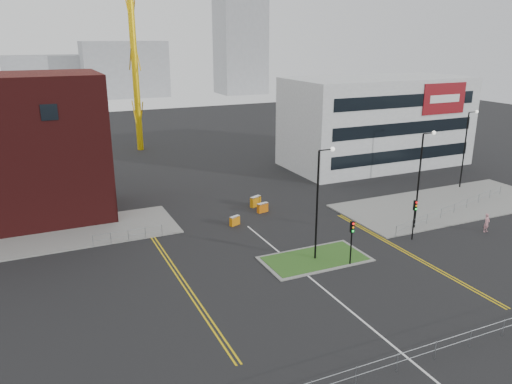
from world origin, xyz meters
TOP-DOWN VIEW (x-y plane):
  - ground at (0.00, 0.00)m, footprint 200.00×200.00m
  - pavement_left at (-20.00, 22.00)m, footprint 28.00×8.00m
  - pavement_right at (22.00, 14.00)m, footprint 24.00×10.00m
  - island_kerb at (2.00, 8.00)m, footprint 8.60×4.60m
  - grass_island at (2.00, 8.00)m, footprint 8.00×4.00m
  - office_block at (26.01, 31.97)m, footprint 25.00×12.20m
  - streetlamp_island at (2.22, 8.00)m, footprint 1.46×0.36m
  - streetlamp_right_near at (14.22, 10.00)m, footprint 1.46×0.36m
  - streetlamp_right_far at (28.22, 18.00)m, footprint 1.46×0.36m
  - traffic_light_island at (4.00, 5.98)m, footprint 0.28×0.33m
  - traffic_light_right at (12.00, 7.98)m, footprint 0.28×0.33m
  - railing_front at (0.00, -6.00)m, footprint 24.05×0.05m
  - railing_left at (-11.00, 18.00)m, footprint 6.05×0.05m
  - railing_right at (20.50, 11.50)m, footprint 19.05×5.05m
  - centre_line at (0.00, 2.00)m, footprint 0.15×30.00m
  - yellow_left_a at (-9.00, 10.00)m, footprint 0.12×24.00m
  - yellow_left_b at (-8.70, 10.00)m, footprint 0.12×24.00m
  - yellow_right_a at (9.50, 6.00)m, footprint 0.12×20.00m
  - yellow_right_b at (9.80, 6.00)m, footprint 0.12×20.00m
  - skyline_b at (10.00, 130.00)m, footprint 24.00×12.00m
  - skyline_c at (45.00, 125.00)m, footprint 14.00×12.00m
  - skyline_d at (-8.00, 140.00)m, footprint 30.00×12.00m
  - pedestrian at (19.45, 6.60)m, footprint 0.70×0.51m
  - barrier_left at (-1.00, 17.81)m, footprint 1.13×0.74m
  - barrier_mid at (3.00, 20.03)m, footprint 1.23×0.63m
  - barrier_right at (3.11, 22.03)m, footprint 1.37×0.95m

SIDE VIEW (x-z plane):
  - ground at x=0.00m, z-range 0.00..0.00m
  - centre_line at x=0.00m, z-range 0.00..0.01m
  - yellow_left_a at x=-9.00m, z-range 0.00..0.01m
  - yellow_left_b at x=-8.70m, z-range 0.00..0.01m
  - yellow_right_a at x=9.50m, z-range 0.00..0.01m
  - yellow_right_b at x=9.80m, z-range 0.00..0.01m
  - island_kerb at x=2.00m, z-range 0.00..0.08m
  - pavement_left at x=-20.00m, z-range 0.00..0.12m
  - pavement_right at x=22.00m, z-range 0.00..0.12m
  - grass_island at x=2.00m, z-range 0.00..0.12m
  - barrier_left at x=-1.00m, z-range 0.04..0.95m
  - barrier_mid at x=3.00m, z-range 0.04..1.03m
  - barrier_right at x=3.11m, z-range 0.05..1.15m
  - railing_left at x=-11.00m, z-range 0.19..1.29m
  - railing_right at x=20.50m, z-range 0.23..1.33m
  - railing_front at x=0.00m, z-range 0.23..1.33m
  - pedestrian at x=19.45m, z-range 0.00..1.76m
  - traffic_light_island at x=4.00m, z-range 0.74..4.39m
  - traffic_light_right at x=12.00m, z-range 0.74..4.39m
  - streetlamp_island at x=2.22m, z-range 0.82..10.00m
  - streetlamp_right_near at x=14.22m, z-range 0.82..10.00m
  - streetlamp_right_far at x=28.22m, z-range 0.82..10.00m
  - skyline_d at x=-8.00m, z-range 0.00..12.00m
  - office_block at x=26.01m, z-range 0.00..12.00m
  - skyline_b at x=10.00m, z-range 0.00..16.00m
  - skyline_c at x=45.00m, z-range 0.00..28.00m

